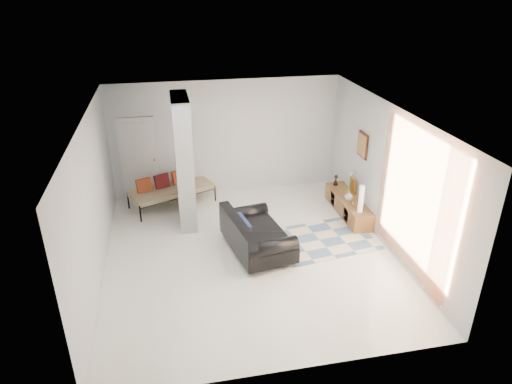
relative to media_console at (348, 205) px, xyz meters
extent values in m
plane|color=silver|center=(-2.52, -1.20, -0.20)|extent=(6.00, 6.00, 0.00)
plane|color=white|center=(-2.52, -1.20, 2.60)|extent=(6.00, 6.00, 0.00)
plane|color=silver|center=(-2.52, 1.80, 1.20)|extent=(6.00, 0.00, 6.00)
plane|color=silver|center=(-2.52, -4.20, 1.20)|extent=(6.00, 0.00, 6.00)
plane|color=silver|center=(-5.27, -1.20, 1.20)|extent=(0.00, 6.00, 6.00)
plane|color=silver|center=(0.23, -1.20, 1.20)|extent=(0.00, 6.00, 6.00)
cube|color=#9A9EA0|center=(-3.62, 0.40, 1.20)|extent=(0.35, 1.20, 2.80)
cube|color=silver|center=(-4.62, 1.76, 0.82)|extent=(0.85, 0.06, 2.04)
plane|color=orange|center=(0.15, -2.35, 1.25)|extent=(0.00, 2.55, 2.55)
cube|color=#3E1C11|center=(0.20, 0.00, 1.45)|extent=(0.04, 0.45, 0.55)
cube|color=brown|center=(0.00, 0.00, 0.00)|extent=(0.45, 1.85, 0.40)
cube|color=#3E1C11|center=(-0.22, -0.41, 0.00)|extent=(0.02, 0.25, 0.28)
cube|color=#3E1C11|center=(-0.22, 0.41, 0.00)|extent=(0.02, 0.25, 0.28)
cube|color=gold|center=(0.18, 0.25, 0.40)|extent=(0.09, 0.32, 0.40)
cube|color=silver|center=(-0.10, -0.41, 0.26)|extent=(0.04, 0.10, 0.12)
cylinder|color=silver|center=(-2.62, -1.90, -0.15)|extent=(0.05, 0.05, 0.10)
cylinder|color=silver|center=(-2.88, -0.46, -0.15)|extent=(0.05, 0.05, 0.10)
cylinder|color=silver|center=(-1.81, -1.75, -0.15)|extent=(0.05, 0.05, 0.10)
cylinder|color=silver|center=(-2.07, -0.31, -0.15)|extent=(0.05, 0.05, 0.10)
cube|color=black|center=(-2.34, -1.10, 0.05)|extent=(1.31, 1.85, 0.30)
cube|color=black|center=(-2.75, -1.18, 0.38)|extent=(0.50, 1.71, 0.36)
cylinder|color=black|center=(-2.21, -1.82, 0.28)|extent=(1.00, 0.45, 0.28)
cylinder|color=black|center=(-2.47, -0.39, 0.28)|extent=(1.00, 0.45, 0.28)
cube|color=black|center=(-2.63, -1.16, 0.40)|extent=(0.25, 0.64, 0.31)
cylinder|color=black|center=(-4.64, 0.53, 0.00)|extent=(0.04, 0.04, 0.40)
cylinder|color=black|center=(-2.90, 1.24, 0.00)|extent=(0.04, 0.04, 0.40)
cylinder|color=black|center=(-4.94, 1.25, 0.00)|extent=(0.04, 0.04, 0.40)
cylinder|color=black|center=(-3.20, 1.96, 0.00)|extent=(0.04, 0.04, 0.40)
cube|color=#BDB18A|center=(-3.92, 1.25, 0.18)|extent=(2.06, 1.46, 0.12)
cube|color=#93361A|center=(-4.54, 1.15, 0.40)|extent=(0.38, 0.28, 0.33)
cube|color=#5D1717|center=(-4.13, 1.32, 0.40)|extent=(0.38, 0.28, 0.33)
cube|color=#93361A|center=(-3.72, 1.49, 0.40)|extent=(0.38, 0.28, 0.33)
cube|color=beige|center=(-1.01, -1.00, -0.20)|extent=(2.39, 1.76, 0.01)
cylinder|color=white|center=(-0.02, -0.67, 0.49)|extent=(0.11, 0.11, 0.59)
imported|color=silver|center=(-0.05, -0.09, 0.30)|extent=(0.22, 0.22, 0.20)
camera|label=1|loc=(-3.89, -8.67, 4.73)|focal=32.00mm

